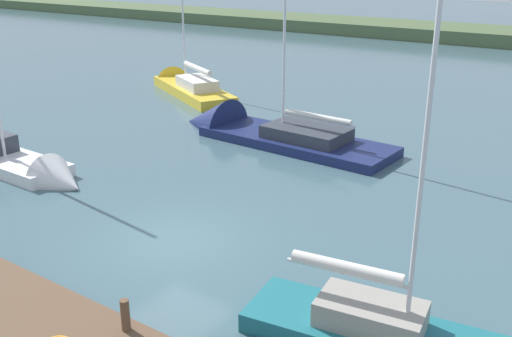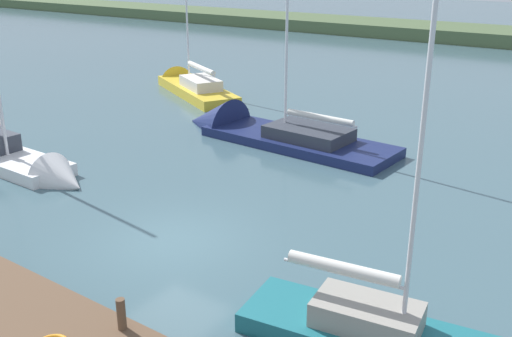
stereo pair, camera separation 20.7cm
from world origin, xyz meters
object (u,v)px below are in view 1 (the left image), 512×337
Objects in this scene: mooring_post_near at (125,315)px; sailboat_mid_channel at (16,165)px; sailboat_near_dock at (251,133)px; sailboat_outer_mooring at (185,88)px.

mooring_post_near is 0.07× the size of sailboat_mid_channel.
sailboat_mid_channel is (4.67, 8.69, 0.12)m from sailboat_near_dock.
sailboat_mid_channel reaches higher than mooring_post_near.
sailboat_near_dock is at bearing -64.16° from mooring_post_near.
mooring_post_near is at bearing -23.88° from sailboat_mid_channel.
sailboat_outer_mooring reaches higher than sailboat_mid_channel.
sailboat_mid_channel is at bearing -24.80° from mooring_post_near.
sailboat_outer_mooring reaches higher than mooring_post_near.
sailboat_near_dock reaches higher than mooring_post_near.
mooring_post_near is 0.06× the size of sailboat_near_dock.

